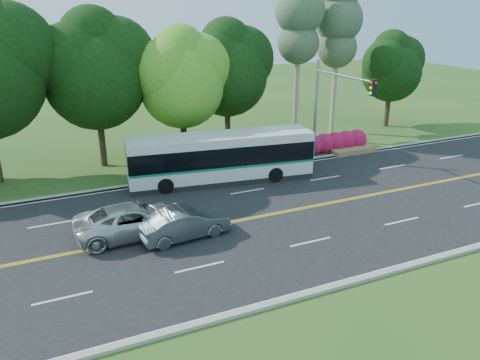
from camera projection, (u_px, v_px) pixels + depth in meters
name	position (u px, v px, depth m)	size (l,w,h in m)	color
ground	(283.00, 212.00, 25.10)	(120.00, 120.00, 0.00)	#29521B
road	(283.00, 212.00, 25.09)	(60.00, 14.00, 0.02)	black
curb_north	(231.00, 171.00, 31.18)	(60.00, 0.30, 0.15)	#9F9990
curb_south	(369.00, 277.00, 18.96)	(60.00, 0.30, 0.15)	#9F9990
grass_verge	(221.00, 163.00, 32.77)	(60.00, 4.00, 0.10)	#29521B
lane_markings	(282.00, 212.00, 25.05)	(57.60, 13.82, 0.00)	gold
tree_row	(130.00, 65.00, 31.14)	(44.70, 9.10, 13.84)	black
bougainvillea_hedge	(315.00, 145.00, 34.57)	(9.50, 2.25, 1.50)	#A20D33
traffic_signal	(332.00, 99.00, 30.57)	(0.42, 6.10, 7.00)	gray
transit_bus	(221.00, 158.00, 29.04)	(11.66, 3.99, 2.99)	silver
sedan	(185.00, 224.00, 22.09)	(1.52, 4.36, 1.44)	slate
suv	(134.00, 220.00, 22.33)	(2.57, 5.58, 1.55)	silver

